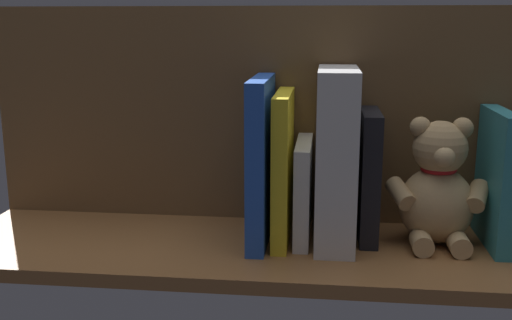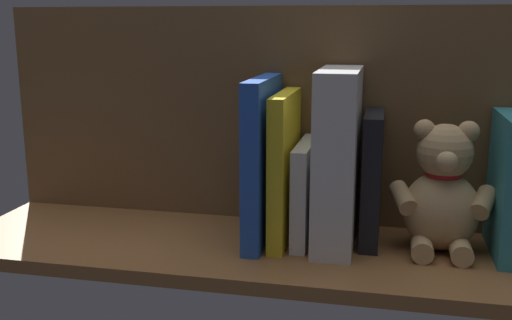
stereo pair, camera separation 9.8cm
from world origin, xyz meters
TOP-DOWN VIEW (x-y plane):
  - ground_plane at (0.00, 0.00)cm, footprint 99.58×31.12cm
  - shelf_back_panel at (0.00, -13.31)cm, footprint 99.58×1.50cm
  - book_1 at (-38.49, -3.91)cm, footprint 2.78×16.50cm
  - teddy_bear at (-29.30, -3.27)cm, footprint 16.96×13.15cm
  - book_2 at (-18.33, -5.09)cm, footprint 2.99×14.14cm
  - dictionary_thick_white at (-12.79, -2.66)cm, footprint 6.34×18.80cm
  - book_3 at (-7.52, -3.76)cm, footprint 2.48×16.80cm
  - book_4 at (-4.14, -3.09)cm, footprint 2.53×18.15cm
  - book_5 at (-0.55, -2.35)cm, footprint 2.93×19.62cm

SIDE VIEW (x-z plane):
  - ground_plane at x=0.00cm, z-range -2.20..0.00cm
  - book_3 at x=-7.52cm, z-range 0.00..16.38cm
  - teddy_bear at x=-29.30cm, z-range -1.25..19.63cm
  - book_2 at x=-18.33cm, z-range 0.00..21.44cm
  - book_1 at x=-38.49cm, z-range 0.00..22.01cm
  - book_4 at x=-4.14cm, z-range 0.00..24.54cm
  - book_5 at x=-0.55cm, z-range 0.00..26.95cm
  - dictionary_thick_white at x=-12.79cm, z-range 0.00..28.50cm
  - shelf_back_panel at x=0.00cm, z-range 0.00..38.33cm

